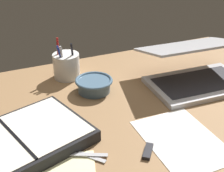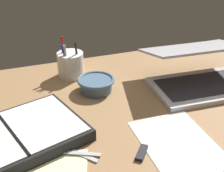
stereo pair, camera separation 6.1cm
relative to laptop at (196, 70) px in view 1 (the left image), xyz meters
The scene contains 8 objects.
desk_top 34.97cm from the laptop, 159.77° to the right, with size 140.00×100.00×2.00cm, color #936D47.
laptop is the anchor object (origin of this frame).
bowl 37.58cm from the laptop, 166.00° to the left, with size 13.26×13.26×4.78cm.
pen_cup 48.09cm from the laptop, 150.69° to the left, with size 9.95×9.95×15.72cm.
planner 67.31cm from the laptop, behind, with size 43.18×34.65×3.95cm.
scissors 57.57cm from the laptop, 160.45° to the right, with size 12.94×11.50×0.80cm.
paper_sheet_front 36.10cm from the laptop, 132.25° to the right, with size 19.33×26.55×0.16cm, color white.
usb_drive 44.57cm from the laptop, 142.42° to the right, with size 5.84×6.55×1.00cm.
Camera 1 is at (-37.23, -69.33, 56.59)cm, focal length 50.00 mm.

